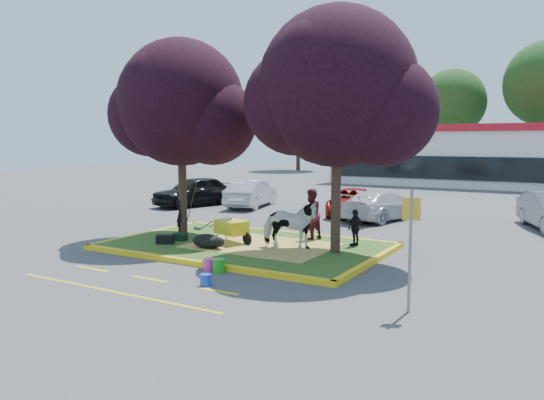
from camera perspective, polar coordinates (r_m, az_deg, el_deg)
The scene contains 31 objects.
ground at distance 16.42m, azimuth -2.84°, elevation -5.23°, with size 90.00×90.00×0.00m, color #424244.
median_island at distance 16.40m, azimuth -2.84°, elevation -4.97°, with size 8.00×5.00×0.15m, color #2A4917.
curb_near at distance 14.36m, azimuth -8.52°, elevation -6.69°, with size 8.30×0.16×0.15m, color yellow.
curb_far at distance 18.57m, azimuth 1.52°, elevation -3.61°, with size 8.30×0.16×0.15m, color yellow.
curb_left at distance 18.91m, azimuth -13.27°, elevation -3.60°, with size 0.16×5.30×0.15m, color yellow.
curb_right at distance 14.62m, azimuth 10.75°, elevation -6.50°, with size 0.16×5.30×0.15m, color yellow.
straw_bedding at distance 16.07m, azimuth -1.05°, elevation -4.91°, with size 4.20×3.00×0.01m, color tan.
tree_purple_left at distance 18.07m, azimuth -9.75°, elevation 9.66°, with size 5.06×4.20×6.51m.
tree_purple_right at distance 14.89m, azimuth 7.08°, elevation 11.17°, with size 5.30×4.40×6.82m.
fire_lane_stripe_a at distance 14.61m, azimuth -18.74°, elevation -7.04°, with size 1.10×0.12×0.01m, color yellow.
fire_lane_stripe_b at distance 13.20m, azimuth -12.98°, elevation -8.30°, with size 1.10×0.12×0.01m, color yellow.
fire_lane_stripe_c at distance 11.96m, azimuth -5.88°, elevation -9.72°, with size 1.10×0.12×0.01m, color yellow.
fire_lane_long at distance 12.39m, azimuth -16.83°, elevation -9.40°, with size 6.00×0.10×0.01m, color yellow.
retail_building at distance 42.00m, azimuth 21.07°, elevation 4.60°, with size 20.40×8.40×4.40m.
treeline at distance 51.80m, azimuth 22.24°, elevation 10.91°, with size 46.58×7.80×14.63m.
cow at distance 15.39m, azimuth 1.89°, elevation -2.72°, with size 0.78×1.70×1.44m, color silver.
calf at distance 15.76m, azimuth -7.00°, elevation -4.42°, with size 0.99×0.56×0.43m, color black.
handler at distance 18.26m, azimuth -9.66°, elevation -1.32°, with size 0.53×0.35×1.45m, color black.
visitor_a at distance 17.00m, azimuth 4.19°, elevation -1.53°, with size 0.79×0.62×1.63m, color #4F1625.
visitor_b at distance 16.16m, azimuth 8.96°, elevation -2.94°, with size 0.65×0.27×1.11m, color black.
wheelbarrow at distance 16.41m, azimuth -4.36°, elevation -2.96°, with size 1.88×0.97×0.72m.
gear_bag_dark at distance 16.68m, azimuth -11.41°, elevation -4.17°, with size 0.52×0.29×0.27m, color black.
gear_bag_green at distance 17.13m, azimuth -9.86°, elevation -3.93°, with size 0.42×0.26×0.22m, color black.
sign_post at distance 10.50m, azimuth 14.67°, elevation -3.89°, with size 0.33×0.15×2.41m.
bucket_green at distance 13.57m, azimuth -5.74°, elevation -7.03°, with size 0.32×0.32×0.34m, color green.
bucket_pink at distance 13.74m, azimuth -6.75°, elevation -6.92°, with size 0.29×0.29×0.32m, color #E8339E.
bucket_blue at distance 12.38m, azimuth -7.18°, elevation -8.54°, with size 0.25×0.25×0.27m, color blue.
car_black at distance 27.04m, azimuth -8.34°, elevation 0.95°, with size 1.76×4.38×1.49m, color black.
car_silver at distance 26.29m, azimuth -2.24°, elevation 0.71°, with size 1.44×4.12×1.36m, color #ACAFB4.
car_red at distance 23.71m, azimuth 8.63°, elevation -0.22°, with size 1.95×4.23×1.18m, color maroon.
car_white at distance 22.53m, azimuth 11.79°, elevation -0.55°, with size 1.74×4.29×1.24m, color silver.
Camera 1 is at (8.81, -13.44, 3.34)m, focal length 35.00 mm.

